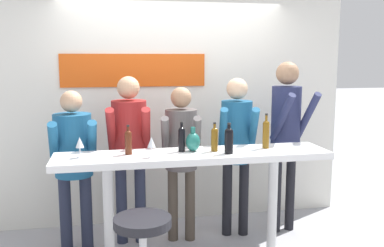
# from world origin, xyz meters

# --- Properties ---
(back_wall) EXTENTS (4.04, 0.12, 2.57)m
(back_wall) POSITION_xyz_m (-0.00, 1.21, 1.29)
(back_wall) COLOR silver
(back_wall) RESTS_ON ground_plane
(tasting_table) EXTENTS (2.44, 0.50, 1.06)m
(tasting_table) POSITION_xyz_m (0.00, 0.00, 0.88)
(tasting_table) COLOR white
(tasting_table) RESTS_ON ground_plane
(bar_stool) EXTENTS (0.46, 0.46, 0.71)m
(bar_stool) POSITION_xyz_m (-0.51, -0.58, 0.48)
(bar_stool) COLOR silver
(bar_stool) RESTS_ON ground_plane
(person_far_left) EXTENTS (0.46, 0.54, 1.58)m
(person_far_left) POSITION_xyz_m (-1.07, 0.52, 0.98)
(person_far_left) COLOR #23283D
(person_far_left) RESTS_ON ground_plane
(person_left) EXTENTS (0.44, 0.55, 1.71)m
(person_left) POSITION_xyz_m (-0.53, 0.59, 1.06)
(person_left) COLOR #23283D
(person_left) RESTS_ON ground_plane
(person_center_left) EXTENTS (0.44, 0.54, 1.60)m
(person_center_left) POSITION_xyz_m (-0.02, 0.55, 1.00)
(person_center_left) COLOR #473D33
(person_center_left) RESTS_ON ground_plane
(person_center) EXTENTS (0.45, 0.56, 1.68)m
(person_center) POSITION_xyz_m (0.57, 0.57, 1.05)
(person_center) COLOR black
(person_center) RESTS_ON ground_plane
(person_center_right) EXTENTS (0.42, 0.57, 1.85)m
(person_center_right) POSITION_xyz_m (1.12, 0.57, 1.17)
(person_center_right) COLOR black
(person_center_right) RESTS_ON ground_plane
(wine_bottle_0) EXTENTS (0.06, 0.06, 0.26)m
(wine_bottle_0) POSITION_xyz_m (-0.57, 0.05, 1.18)
(wine_bottle_0) COLOR #4C1E0F
(wine_bottle_0) RESTS_ON tasting_table
(wine_bottle_1) EXTENTS (0.08, 0.08, 0.27)m
(wine_bottle_1) POSITION_xyz_m (0.30, -0.09, 1.18)
(wine_bottle_1) COLOR black
(wine_bottle_1) RESTS_ON tasting_table
(wine_bottle_2) EXTENTS (0.06, 0.06, 0.33)m
(wine_bottle_2) POSITION_xyz_m (0.69, 0.06, 1.20)
(wine_bottle_2) COLOR brown
(wine_bottle_2) RESTS_ON tasting_table
(wine_bottle_3) EXTENTS (0.06, 0.06, 0.27)m
(wine_bottle_3) POSITION_xyz_m (-0.10, 0.07, 1.18)
(wine_bottle_3) COLOR black
(wine_bottle_3) RESTS_ON tasting_table
(wine_bottle_4) EXTENTS (0.06, 0.06, 0.26)m
(wine_bottle_4) POSITION_xyz_m (0.19, 0.02, 1.18)
(wine_bottle_4) COLOR brown
(wine_bottle_4) RESTS_ON tasting_table
(wine_glass_0) EXTENTS (0.07, 0.07, 0.18)m
(wine_glass_0) POSITION_xyz_m (-0.98, -0.00, 1.18)
(wine_glass_0) COLOR silver
(wine_glass_0) RESTS_ON tasting_table
(wine_glass_1) EXTENTS (0.07, 0.07, 0.18)m
(wine_glass_1) POSITION_xyz_m (-0.38, -0.11, 1.18)
(wine_glass_1) COLOR silver
(wine_glass_1) RESTS_ON tasting_table
(decorative_vase) EXTENTS (0.13, 0.13, 0.22)m
(decorative_vase) POSITION_xyz_m (0.01, 0.06, 1.15)
(decorative_vase) COLOR #1E665B
(decorative_vase) RESTS_ON tasting_table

